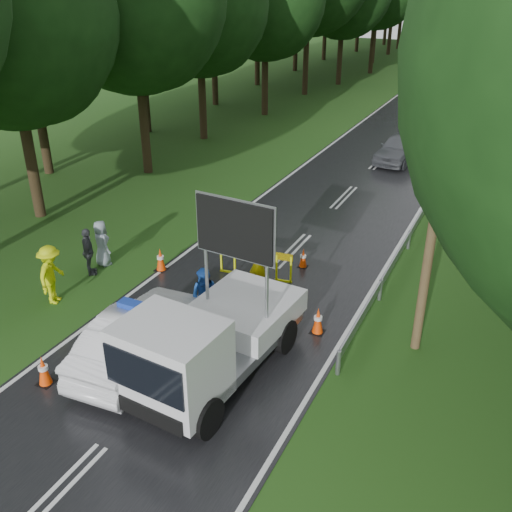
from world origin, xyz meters
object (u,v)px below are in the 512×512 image
Objects in this scene: work_truck at (206,341)px; queue_car_second at (442,126)px; officer at (258,266)px; queue_car_first at (399,148)px; barrier at (255,256)px; queue_car_fourth at (474,82)px; police_sedan at (142,335)px; civilian at (206,298)px; queue_car_third at (461,101)px.

work_truck is 26.15m from queue_car_second.
queue_car_first is at bearing -90.82° from officer.
work_truck is 2.22× the size of barrier.
queue_car_fourth reaches higher than barrier.
police_sedan is 4.69m from officer.
barrier is at bearing -98.39° from queue_car_fourth.
queue_car_fourth is at bearing 91.19° from queue_car_second.
officer is at bearing -106.49° from police_sedan.
officer is 0.95× the size of civilian.
civilian is at bearing -88.94° from queue_car_third.
officer is (0.41, -0.67, 0.07)m from barrier.
barrier is 0.58× the size of queue_car_first.
work_truck reaches higher than civilian.
work_truck is at bearing -96.30° from queue_car_fourth.
police_sedan reaches higher than queue_car_fourth.
officer is 15.56m from queue_car_first.
civilian is (-0.02, -3.14, 0.11)m from barrier.
work_truck is at bearing -91.55° from queue_car_second.
queue_car_third is (2.41, 28.66, -0.01)m from barrier.
officer reaches higher than queue_car_fourth.
barrier is 28.76m from queue_car_third.
queue_car_first reaches higher than queue_car_second.
queue_car_third is at bearing 78.54° from barrier.
civilian reaches higher than queue_car_fourth.
barrier is 1.39× the size of civilian.
queue_car_second is at bearing 84.95° from queue_car_first.
work_truck is at bearing -83.49° from barrier.
work_truck reaches higher than barrier.
officer is at bearing -94.25° from queue_car_second.
civilian is 40.41m from queue_car_fourth.
civilian reaches higher than queue_car_second.
civilian is 31.89m from queue_car_third.
officer is 0.40× the size of queue_car_first.
work_truck is 1.13× the size of queue_car_second.
queue_car_second is (1.96, 21.54, -0.14)m from officer.
barrier is at bearing -89.39° from queue_car_third.
barrier is at bearing 80.05° from civilian.
work_truck reaches higher than queue_car_fourth.
queue_car_fourth is at bearing 93.06° from queue_car_first.
police_sedan reaches higher than barrier.
work_truck is 5.41m from barrier.
police_sedan is at bearing -103.57° from barrier.
queue_car_third is (2.43, 31.80, -0.12)m from civilian.
queue_car_fourth is (-0.11, 8.55, 0.03)m from queue_car_third.
police_sedan is 0.96× the size of queue_car_fourth.
queue_car_second is at bearing -100.16° from police_sedan.
work_truck reaches higher than queue_car_first.
queue_car_fourth is at bearing -97.54° from police_sedan.
police_sedan is 42.56m from queue_car_fourth.
queue_car_first is (-0.01, 20.12, -0.43)m from work_truck.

